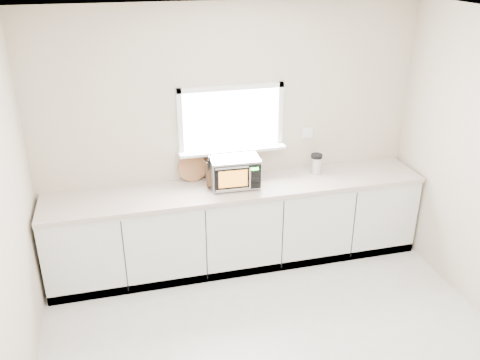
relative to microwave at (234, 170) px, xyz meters
name	(u,v)px	position (x,y,z in m)	size (l,w,h in m)	color
back_wall	(231,135)	(0.03, 0.28, 0.28)	(4.00, 0.17, 2.70)	#BFAD98
cabinets	(238,226)	(0.03, -0.02, -0.64)	(3.92, 0.60, 0.88)	silver
countertop	(238,188)	(0.03, -0.03, -0.18)	(3.92, 0.64, 0.04)	beige
microwave	(234,170)	(0.00, 0.00, 0.00)	(0.50, 0.42, 0.32)	black
knife_block	(212,173)	(-0.22, 0.04, -0.02)	(0.16, 0.25, 0.33)	#4A321A
cutting_board	(192,167)	(-0.39, 0.22, -0.02)	(0.30, 0.30, 0.02)	olive
coffee_grinder	(316,164)	(0.93, 0.08, -0.06)	(0.15, 0.15, 0.22)	silver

